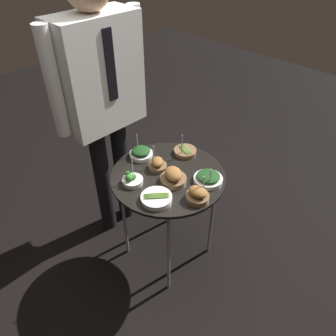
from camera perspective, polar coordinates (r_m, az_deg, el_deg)
ground_plane at (r=2.43m, az=0.00°, el=-14.17°), size 8.00×8.00×0.00m
serving_cart at (r=1.95m, az=0.00°, el=-2.33°), size 0.68×0.68×0.71m
bowl_roast_near_rim at (r=1.84m, az=0.94°, el=-1.54°), size 0.15×0.15×0.09m
bowl_roast_mid_right at (r=1.94m, az=-1.93°, el=0.61°), size 0.11×0.11×0.15m
bowl_spinach_center at (r=1.87m, az=7.02°, el=-1.76°), size 0.17×0.17×0.12m
bowl_broccoli_back_right at (r=1.86m, az=-6.30°, el=-2.02°), size 0.12×0.12×0.16m
bowl_asparagus_front_center at (r=1.75m, az=-2.03°, el=-5.26°), size 0.17×0.17×0.04m
bowl_asparagus_front_left at (r=2.08m, az=2.99°, el=2.95°), size 0.14×0.14×0.16m
bowl_spinach_mid_left at (r=2.05m, az=-4.72°, el=2.65°), size 0.15×0.15×0.14m
bowl_roast_back_left at (r=1.74m, az=5.18°, el=-4.69°), size 0.13×0.13×0.14m
waiter_figure at (r=2.01m, az=-11.65°, el=13.58°), size 0.65×0.24×1.75m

